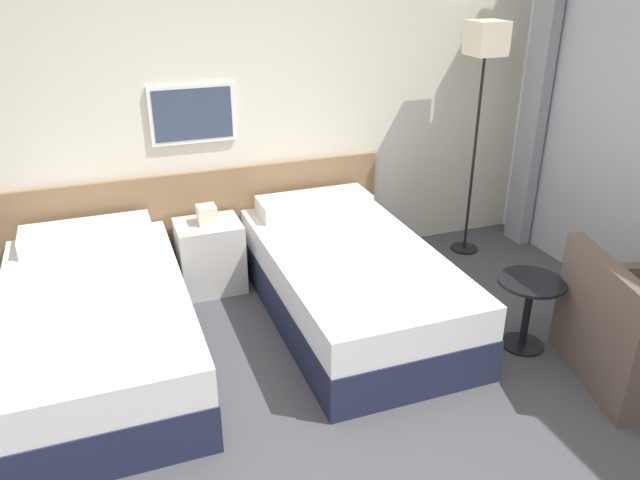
{
  "coord_description": "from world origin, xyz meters",
  "views": [
    {
      "loc": [
        -1.14,
        -2.64,
        2.42
      ],
      "look_at": [
        0.17,
        0.9,
        0.68
      ],
      "focal_mm": 35.0,
      "sensor_mm": 36.0,
      "label": 1
    }
  ],
  "objects_px": {
    "nightstand": "(210,255)",
    "side_table": "(529,300)",
    "bed_near_door": "(98,328)",
    "bed_near_window": "(351,282)",
    "floor_lamp": "(485,56)"
  },
  "relations": [
    {
      "from": "bed_near_window",
      "to": "nightstand",
      "type": "bearing_deg",
      "value": 138.39
    },
    {
      "from": "bed_near_window",
      "to": "floor_lamp",
      "type": "xyz_separation_m",
      "value": [
        1.4,
        0.68,
        1.41
      ]
    },
    {
      "from": "bed_near_window",
      "to": "floor_lamp",
      "type": "relative_size",
      "value": 1.05
    },
    {
      "from": "nightstand",
      "to": "side_table",
      "type": "xyz_separation_m",
      "value": [
        1.81,
        -1.53,
        0.06
      ]
    },
    {
      "from": "nightstand",
      "to": "floor_lamp",
      "type": "xyz_separation_m",
      "value": [
        2.26,
        -0.09,
        1.39
      ]
    },
    {
      "from": "bed_near_window",
      "to": "side_table",
      "type": "height_order",
      "value": "bed_near_window"
    },
    {
      "from": "bed_near_door",
      "to": "bed_near_window",
      "type": "relative_size",
      "value": 1.0
    },
    {
      "from": "nightstand",
      "to": "floor_lamp",
      "type": "distance_m",
      "value": 2.66
    },
    {
      "from": "bed_near_door",
      "to": "floor_lamp",
      "type": "xyz_separation_m",
      "value": [
        3.12,
        0.68,
        1.41
      ]
    },
    {
      "from": "floor_lamp",
      "to": "side_table",
      "type": "bearing_deg",
      "value": -107.42
    },
    {
      "from": "bed_near_door",
      "to": "nightstand",
      "type": "height_order",
      "value": "nightstand"
    },
    {
      "from": "bed_near_window",
      "to": "floor_lamp",
      "type": "height_order",
      "value": "floor_lamp"
    },
    {
      "from": "nightstand",
      "to": "bed_near_window",
      "type": "bearing_deg",
      "value": -41.61
    },
    {
      "from": "nightstand",
      "to": "side_table",
      "type": "distance_m",
      "value": 2.37
    },
    {
      "from": "bed_near_window",
      "to": "side_table",
      "type": "bearing_deg",
      "value": -38.9
    }
  ]
}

